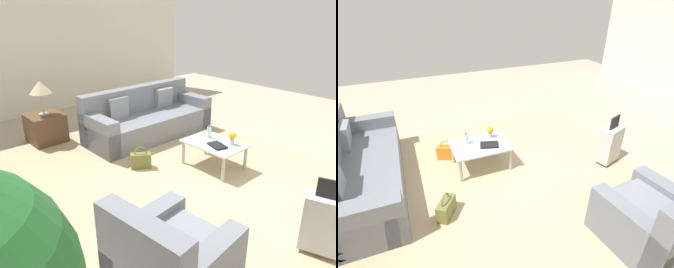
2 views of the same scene
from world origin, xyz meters
The scene contains 11 objects.
ground_plane centered at (0.00, 0.00, 0.00)m, with size 12.00×12.00×0.00m, color #A89E89.
area_rug centered at (0.60, 0.20, 0.00)m, with size 5.20×4.40×0.01m, color tan.
couch centered at (2.20, -0.60, 0.31)m, with size 0.98×2.50×0.93m.
armchair centered at (-0.91, 1.67, 0.30)m, with size 1.00×1.03×0.91m.
coffee_table centered at (0.40, -0.50, 0.35)m, with size 0.91×0.64×0.41m.
water_bottle centered at (0.60, -0.60, 0.51)m, with size 0.06×0.06×0.20m.
coffee_table_book centered at (0.28, -0.42, 0.43)m, with size 0.28×0.19×0.03m, color black.
flower_vase centered at (0.18, -0.65, 0.53)m, with size 0.11×0.11×0.21m.
suitcase_silver centered at (-1.60, 0.20, 0.36)m, with size 0.45×0.34×0.85m.
handbag_olive centered at (1.15, 0.37, 0.13)m, with size 0.30×0.34×0.36m.
handbag_orange centered at (0.88, -0.94, 0.13)m, with size 0.35×0.26×0.36m.
Camera 2 is at (1.39, 2.94, 2.58)m, focal length 28.00 mm.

